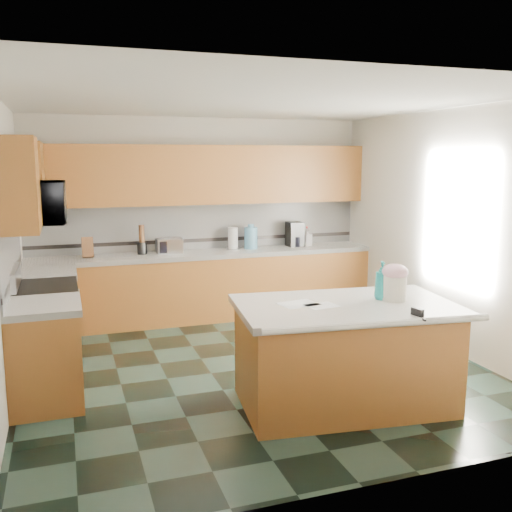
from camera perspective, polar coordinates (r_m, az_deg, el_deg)
name	(u,v)px	position (r m, az deg, el deg)	size (l,w,h in m)	color
floor	(253,368)	(6.04, -0.29, -11.15)	(4.60, 4.60, 0.00)	black
ceiling	(253,101)	(5.67, -0.31, 15.27)	(4.60, 4.60, 0.00)	white
wall_back	(200,218)	(7.92, -5.63, 3.85)	(4.60, 0.04, 2.70)	silver
wall_front	(371,289)	(3.61, 11.45, -3.27)	(4.60, 0.04, 2.70)	silver
wall_left	(1,252)	(5.44, -24.16, 0.40)	(0.04, 4.60, 2.70)	silver
wall_right	(448,231)	(6.80, 18.62, 2.43)	(0.04, 4.60, 2.70)	silver
back_base_cab	(206,287)	(7.76, -4.97, -3.14)	(4.60, 0.60, 0.86)	#572F0D
back_countertop	(206,254)	(7.67, -5.02, 0.21)	(4.60, 0.64, 0.06)	white
back_upper_cab	(202,175)	(7.70, -5.38, 8.09)	(4.60, 0.33, 0.78)	#572F0D
back_backsplash	(201,226)	(7.90, -5.56, 3.00)	(4.60, 0.02, 0.63)	silver
back_accent_band	(201,240)	(7.92, -5.53, 1.59)	(4.60, 0.01, 0.05)	black
left_base_cab_rear	(49,313)	(6.87, -20.00, -5.40)	(0.60, 0.82, 0.86)	#572F0D
left_counter_rear	(46,273)	(6.77, -20.22, -1.64)	(0.64, 0.82, 0.06)	white
left_base_cab_front	(46,357)	(5.40, -20.28, -9.49)	(0.60, 0.72, 0.86)	#572F0D
left_counter_front	(42,306)	(5.27, -20.57, -4.75)	(0.64, 0.72, 0.06)	white
left_backsplash	(11,255)	(6.00, -23.31, 0.13)	(0.02, 2.30, 0.63)	silver
left_accent_band	(13,274)	(6.03, -23.13, -1.69)	(0.01, 2.30, 0.05)	black
left_upper_cab_rear	(28,178)	(6.79, -21.86, 7.24)	(0.33, 1.09, 0.78)	#572F0D
left_upper_cab_front	(17,184)	(5.13, -22.79, 6.61)	(0.33, 0.72, 0.78)	#572F0D
range_body	(47,332)	(6.10, -20.13, -7.18)	(0.60, 0.76, 0.88)	#B7B7BC
range_oven_door	(78,333)	(6.11, -17.37, -7.39)	(0.02, 0.68, 0.55)	black
range_cooktop	(45,287)	(5.99, -20.39, -2.96)	(0.62, 0.78, 0.04)	black
range_handle	(79,297)	(6.01, -17.27, -3.91)	(0.02, 0.02, 0.66)	#B7B7BC
range_backguard	(15,277)	(5.98, -22.94, -1.96)	(0.06, 0.76, 0.18)	#B7B7BC
microwave	(39,203)	(5.87, -20.86, 5.00)	(0.73, 0.50, 0.41)	#B7B7BC
island_base	(344,358)	(5.13, 8.82, -10.02)	(1.77, 1.01, 0.86)	#572F0D
island_top	(346,307)	(4.99, 8.95, -5.04)	(1.87, 1.11, 0.06)	white
island_bullnose	(379,324)	(4.53, 12.23, -6.68)	(0.06, 0.06, 1.87)	white
treat_jar	(394,288)	(5.15, 13.66, -3.13)	(0.21, 0.21, 0.22)	silver
treat_jar_lid	(395,272)	(5.12, 13.72, -1.55)	(0.23, 0.23, 0.14)	#E7A8BA
treat_jar_knob	(395,266)	(5.11, 13.75, -1.02)	(0.03, 0.03, 0.07)	tan
treat_jar_knob_end_l	(391,267)	(5.09, 13.38, -1.04)	(0.04, 0.04, 0.04)	tan
treat_jar_knob_end_r	(399,266)	(5.13, 14.10, -0.99)	(0.04, 0.04, 0.04)	tan
soap_bottle_island	(382,281)	(5.15, 12.49, -2.41)	(0.13, 0.13, 0.34)	teal
paper_sheet_a	(322,306)	(4.87, 6.59, -4.96)	(0.26, 0.20, 0.00)	white
paper_sheet_b	(299,304)	(4.91, 4.29, -4.81)	(0.32, 0.24, 0.00)	white
clamp_body	(417,315)	(4.72, 15.82, -5.65)	(0.03, 0.11, 0.10)	black
clamp_handle	(422,319)	(4.67, 16.29, -6.09)	(0.02, 0.02, 0.08)	black
knife_block	(88,248)	(7.49, -16.49, 0.82)	(0.14, 0.11, 0.25)	#472814
utensil_crock	(142,248)	(7.58, -11.32, 0.77)	(0.12, 0.12, 0.16)	black
utensil_bundle	(142,234)	(7.56, -11.37, 2.21)	(0.07, 0.07, 0.23)	#472814
toaster_oven	(169,246)	(7.60, -8.66, 1.01)	(0.33, 0.23, 0.19)	#B7B7BC
toaster_oven_door	(171,247)	(7.50, -8.52, 0.89)	(0.29, 0.01, 0.15)	black
paper_towel	(233,238)	(7.85, -2.32, 1.78)	(0.13, 0.13, 0.30)	white
paper_towel_base	(233,249)	(7.87, -2.32, 0.75)	(0.20, 0.20, 0.01)	#B7B7BC
water_jug	(251,238)	(7.88, -0.51, 1.81)	(0.18, 0.18, 0.30)	#5799C0
water_jug_neck	(251,226)	(7.86, -0.51, 3.05)	(0.09, 0.09, 0.04)	#5799C0
coffee_maker	(295,234)	(8.13, 3.88, 2.20)	(0.20, 0.22, 0.35)	black
coffee_carafe	(296,242)	(8.09, 4.01, 1.44)	(0.14, 0.14, 0.14)	black
soap_bottle_back	(307,237)	(8.17, 5.10, 1.89)	(0.11, 0.12, 0.25)	white
soap_back_cap	(307,227)	(8.16, 5.12, 2.87)	(0.02, 0.02, 0.03)	red
window_light_proxy	(458,219)	(6.60, 19.53, 3.49)	(0.02, 1.40, 1.10)	white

